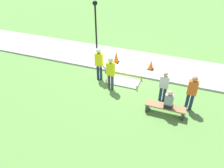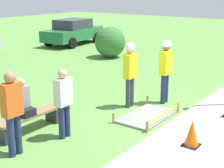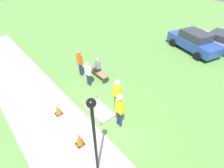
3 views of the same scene
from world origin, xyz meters
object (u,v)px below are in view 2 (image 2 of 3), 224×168
(traffic_cone_near_patch, at_px, (192,133))
(person_seated_on_bench, at_px, (22,101))
(park_bench, at_px, (28,119))
(parked_car_green, at_px, (73,32))
(bystander_in_gray_shirt, at_px, (64,100))
(worker_supervisor, at_px, (130,69))
(worker_assistant, at_px, (166,65))
(bystander_in_orange_shirt, at_px, (12,109))

(traffic_cone_near_patch, xyz_separation_m, person_seated_on_bench, (-1.47, 3.57, 0.41))
(park_bench, relative_size, person_seated_on_bench, 1.97)
(parked_car_green, bearing_deg, bystander_in_gray_shirt, -144.86)
(worker_supervisor, bearing_deg, parked_car_green, 50.12)
(parked_car_green, bearing_deg, worker_assistant, -130.72)
(park_bench, bearing_deg, traffic_cone_near_patch, -68.65)
(worker_assistant, distance_m, bystander_in_gray_shirt, 3.61)
(park_bench, xyz_separation_m, person_seated_on_bench, (-0.09, 0.05, 0.48))
(park_bench, bearing_deg, bystander_in_gray_shirt, -72.84)
(person_seated_on_bench, distance_m, worker_supervisor, 3.19)
(traffic_cone_near_patch, distance_m, worker_assistant, 3.19)
(person_seated_on_bench, distance_m, bystander_in_orange_shirt, 1.15)
(park_bench, relative_size, worker_supervisor, 0.94)
(bystander_in_gray_shirt, bearing_deg, traffic_cone_near_patch, -67.26)
(person_seated_on_bench, bearing_deg, bystander_in_gray_shirt, -68.64)
(worker_supervisor, relative_size, parked_car_green, 0.43)
(bystander_in_orange_shirt, xyz_separation_m, parked_car_green, (11.38, 8.73, -0.24))
(worker_supervisor, height_order, bystander_in_gray_shirt, worker_supervisor)
(worker_supervisor, xyz_separation_m, worker_assistant, (0.89, -0.65, 0.03))
(worker_supervisor, distance_m, bystander_in_orange_shirt, 3.88)
(bystander_in_orange_shirt, bearing_deg, person_seated_on_bench, 40.88)
(traffic_cone_near_patch, bearing_deg, park_bench, 111.35)
(worker_supervisor, height_order, parked_car_green, worker_supervisor)
(traffic_cone_near_patch, distance_m, park_bench, 3.78)
(traffic_cone_near_patch, xyz_separation_m, parked_car_green, (9.06, 11.56, 0.39))
(park_bench, relative_size, worker_assistant, 0.92)
(bystander_in_orange_shirt, xyz_separation_m, bystander_in_gray_shirt, (1.23, -0.22, -0.10))
(person_seated_on_bench, relative_size, worker_supervisor, 0.48)
(traffic_cone_near_patch, relative_size, park_bench, 0.33)
(worker_supervisor, height_order, worker_assistant, worker_assistant)
(parked_car_green, bearing_deg, person_seated_on_bench, -149.04)
(traffic_cone_near_patch, xyz_separation_m, park_bench, (-1.38, 3.52, -0.06))
(bystander_in_orange_shirt, relative_size, bystander_in_gray_shirt, 1.10)
(person_seated_on_bench, xyz_separation_m, worker_supervisor, (3.01, -1.01, 0.32))
(worker_supervisor, distance_m, parked_car_green, 11.73)
(park_bench, distance_m, bystander_in_gray_shirt, 1.11)
(bystander_in_gray_shirt, bearing_deg, worker_supervisor, -1.14)
(worker_supervisor, bearing_deg, bystander_in_gray_shirt, 178.86)
(park_bench, xyz_separation_m, worker_supervisor, (2.92, -0.96, 0.80))
(bystander_in_orange_shirt, height_order, parked_car_green, bystander_in_orange_shirt)
(worker_supervisor, bearing_deg, person_seated_on_bench, 161.53)
(traffic_cone_near_patch, distance_m, worker_supervisor, 3.08)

